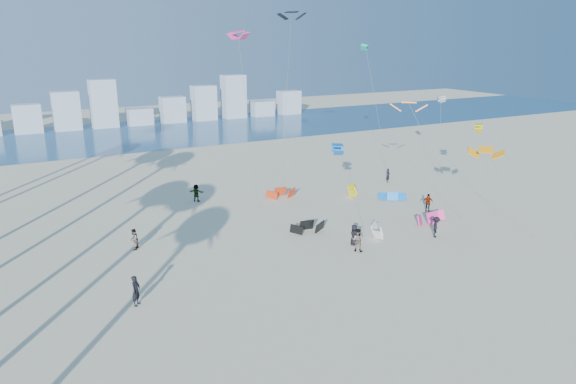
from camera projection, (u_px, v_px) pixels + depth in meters
name	position (u px, v px, depth m)	size (l,w,h in m)	color
ground	(391.00, 372.00, 25.68)	(220.00, 220.00, 0.00)	beige
ocean	(108.00, 137.00, 86.64)	(220.00, 220.00, 0.00)	navy
kitesurfer_near	(136.00, 291.00, 31.84)	(0.69, 0.45, 1.89)	black
kitesurfer_mid	(358.00, 240.00, 39.98)	(0.86, 0.67, 1.77)	gray
kitesurfers_far	(305.00, 211.00, 46.70)	(30.06, 19.81, 1.72)	black
grounded_kites	(356.00, 208.00, 48.85)	(14.82, 15.49, 1.05)	black
flying_kites	(369.00, 84.00, 51.07)	(25.92, 27.98, 18.56)	blue
distant_skyline	(89.00, 111.00, 93.72)	(85.00, 3.00, 8.40)	#9EADBF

